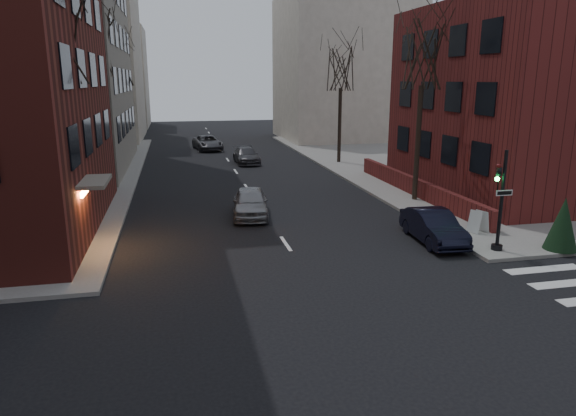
% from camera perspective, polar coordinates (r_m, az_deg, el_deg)
% --- Properties ---
extents(sidewalk_far_right, '(44.00, 44.00, 0.15)m').
position_cam_1_polar(sidewalk_far_right, '(51.20, 28.53, 4.88)').
color(sidewalk_far_right, gray).
rests_on(sidewalk_far_right, ground).
extents(building_right_brick, '(12.00, 14.00, 11.00)m').
position_cam_1_polar(building_right_brick, '(34.35, 25.47, 10.65)').
color(building_right_brick, '#5D1C1A').
rests_on(building_right_brick, ground).
extents(low_wall_right, '(0.35, 16.00, 1.00)m').
position_cam_1_polar(low_wall_right, '(31.10, 13.94, 2.33)').
color(low_wall_right, '#5D1C1A').
rests_on(low_wall_right, sidewalk_far_right).
extents(building_distant_la, '(14.00, 16.00, 18.00)m').
position_cam_1_polar(building_distant_la, '(64.20, -22.75, 15.04)').
color(building_distant_la, beige).
rests_on(building_distant_la, ground).
extents(building_distant_ra, '(14.00, 14.00, 16.00)m').
position_cam_1_polar(building_distant_ra, '(61.41, 6.20, 15.16)').
color(building_distant_ra, beige).
rests_on(building_distant_ra, ground).
extents(building_distant_lb, '(10.00, 12.00, 14.00)m').
position_cam_1_polar(building_distant_lb, '(80.73, -19.09, 13.51)').
color(building_distant_lb, beige).
rests_on(building_distant_lb, ground).
extents(traffic_signal, '(0.76, 0.44, 4.00)m').
position_cam_1_polar(traffic_signal, '(21.74, 22.44, 0.09)').
color(traffic_signal, black).
rests_on(traffic_signal, sidewalk_far_right).
extents(tree_left_a, '(4.18, 4.18, 10.26)m').
position_cam_1_polar(tree_left_a, '(22.77, -24.79, 17.16)').
color(tree_left_a, '#2D231C').
rests_on(tree_left_a, sidewalk_far_left).
extents(tree_left_b, '(4.40, 4.40, 10.80)m').
position_cam_1_polar(tree_left_b, '(34.62, -20.66, 16.79)').
color(tree_left_b, '#2D231C').
rests_on(tree_left_b, sidewalk_far_left).
extents(tree_left_c, '(3.96, 3.96, 9.72)m').
position_cam_1_polar(tree_left_c, '(48.49, -18.28, 14.90)').
color(tree_left_c, '#2D231C').
rests_on(tree_left_c, sidewalk_far_left).
extents(tree_right_a, '(3.96, 3.96, 9.72)m').
position_cam_1_polar(tree_right_a, '(29.40, 14.79, 16.11)').
color(tree_right_a, '#2D231C').
rests_on(tree_right_a, sidewalk_far_right).
extents(tree_right_b, '(3.74, 3.74, 9.18)m').
position_cam_1_polar(tree_right_b, '(42.37, 5.90, 15.13)').
color(tree_right_b, '#2D231C').
rests_on(tree_right_b, sidewalk_far_right).
extents(streetlamp_near, '(0.36, 0.36, 6.28)m').
position_cam_1_polar(streetlamp_near, '(30.62, -19.79, 8.54)').
color(streetlamp_near, black).
rests_on(streetlamp_near, sidewalk_far_left).
extents(streetlamp_far, '(0.36, 0.36, 6.28)m').
position_cam_1_polar(streetlamp_far, '(50.48, -17.05, 10.62)').
color(streetlamp_far, black).
rests_on(streetlamp_far, sidewalk_far_left).
extents(parked_sedan, '(1.69, 4.27, 1.38)m').
position_cam_1_polar(parked_sedan, '(22.69, 15.86, -1.98)').
color(parked_sedan, black).
rests_on(parked_sedan, ground).
extents(car_lane_silver, '(2.28, 4.48, 1.46)m').
position_cam_1_polar(car_lane_silver, '(26.01, -4.20, 0.64)').
color(car_lane_silver, gray).
rests_on(car_lane_silver, ground).
extents(car_lane_gray, '(1.94, 4.51, 1.30)m').
position_cam_1_polar(car_lane_gray, '(42.83, -4.66, 5.83)').
color(car_lane_gray, '#3B3B3F').
rests_on(car_lane_gray, ground).
extents(car_lane_far, '(3.02, 5.38, 1.42)m').
position_cam_1_polar(car_lane_far, '(51.58, -8.91, 7.18)').
color(car_lane_far, '#45454A').
rests_on(car_lane_far, ground).
extents(sandwich_board, '(0.64, 0.74, 1.00)m').
position_cam_1_polar(sandwich_board, '(24.27, 20.41, -1.40)').
color(sandwich_board, silver).
rests_on(sandwich_board, sidewalk_far_right).
extents(evergreen_shrub, '(1.62, 1.62, 2.13)m').
position_cam_1_polar(evergreen_shrub, '(23.08, 28.22, -1.54)').
color(evergreen_shrub, black).
rests_on(evergreen_shrub, sidewalk_far_right).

